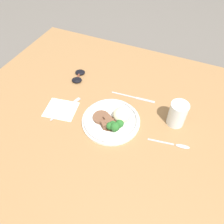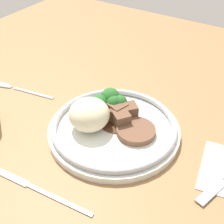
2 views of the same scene
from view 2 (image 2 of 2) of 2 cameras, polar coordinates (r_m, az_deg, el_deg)
The scene contains 5 objects.
ground_plane at distance 0.63m, azimuth 3.42°, elevation -7.11°, with size 8.00×8.00×0.00m, color #5B5651.
dining_table at distance 0.62m, azimuth 3.49°, elevation -5.87°, with size 1.37×1.24×0.04m.
plate at distance 0.61m, azimuth -0.20°, elevation -2.04°, with size 0.26×0.26×0.07m.
knife at distance 0.54m, azimuth -14.63°, elevation -13.00°, with size 0.22×0.03×0.00m.
spoon at distance 0.78m, azimuth -18.21°, elevation 4.43°, with size 0.17×0.04×0.01m.
Camera 2 is at (-0.21, 0.40, 0.45)m, focal length 50.00 mm.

